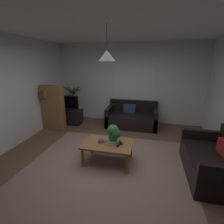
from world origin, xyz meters
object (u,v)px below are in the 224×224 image
Objects in this scene: tv_stand at (69,116)px; bookshelf_corner at (53,108)px; book_on_table_2 at (101,140)px; pendant_lamp at (107,56)px; book_on_table_1 at (101,141)px; tv at (67,103)px; remote_on_table_1 at (119,145)px; potted_palm_corner at (73,102)px; couch_under_window at (132,118)px; remote_on_table_0 at (121,143)px; couch_right_side at (214,163)px; coffee_table at (108,146)px; book_on_table_0 at (101,142)px; potted_plant_on_table at (114,134)px.

bookshelf_corner reaches higher than tv_stand.
book_on_table_2 is 1.67m from pendant_lamp.
tv reaches higher than book_on_table_1.
potted_palm_corner reaches higher than remote_on_table_1.
book_on_table_2 is at bearing -99.94° from couch_under_window.
book_on_table_1 reaches higher than remote_on_table_0.
book_on_table_1 is 0.09× the size of bookshelf_corner.
remote_on_table_0 is 0.20× the size of tv.
bookshelf_corner reaches higher than remote_on_table_0.
book_on_table_2 is 0.69× the size of remote_on_table_1.
couch_under_window is 2.26m from remote_on_table_1.
couch_right_side is 2.33× the size of pendant_lamp.
book_on_table_0 is at bearing 176.73° from coffee_table.
potted_plant_on_table is (0.27, 0.00, 0.21)m from book_on_table_0.
tv_stand is at bearing 136.20° from potted_plant_on_table.
coffee_table is 0.32m from potted_plant_on_table.
potted_palm_corner is 2.15× the size of pendant_lamp.
couch_right_side is at bearing 11.46° from remote_on_table_1.
tv_stand is at bearing -173.48° from couch_under_window.
potted_palm_corner is at bearing 126.45° from book_on_table_0.
tv is (-2.17, -0.27, 0.48)m from couch_under_window.
remote_on_table_1 is 0.11× the size of bookshelf_corner.
remote_on_table_1 is (0.39, -0.04, -0.04)m from book_on_table_2.
remote_on_table_1 is 2.96m from tv_stand.
remote_on_table_0 is 0.09m from remote_on_table_1.
couch_right_side reaches higher than book_on_table_0.
book_on_table_1 is at bearing -89.33° from couch_right_side.
remote_on_table_1 is at bearing -30.67° from bookshelf_corner.
pendant_lamp is at bearing 146.31° from coffee_table.
coffee_table is at bearing -51.54° from potted_palm_corner.
bookshelf_corner reaches higher than potted_plant_on_table.
tv is 0.52m from potted_palm_corner.
potted_plant_on_table is at bearing -43.48° from tv.
tv_stand is (-2.17, -0.25, -0.02)m from couch_under_window.
remote_on_table_1 is (0.39, -0.04, 0.00)m from book_on_table_0.
bookshelf_corner is (-0.19, -0.59, -0.04)m from tv.
couch_right_side is 1.42× the size of coffee_table.
book_on_table_0 is 2.41m from bookshelf_corner.
pendant_lamp is (2.11, -1.37, 1.46)m from bookshelf_corner.
potted_palm_corner reaches higher than book_on_table_0.
couch_right_side is (1.79, -2.19, 0.00)m from couch_under_window.
potted_palm_corner reaches higher than remote_on_table_0.
potted_palm_corner reaches higher than couch_right_side.
tv is at bearing -115.90° from couch_right_side.
pendant_lamp is (1.93, -1.95, 1.42)m from tv.
tv_stand is (-1.78, 1.97, -0.21)m from book_on_table_0.
couch_right_side is 2.78m from pendant_lamp.
tv_stand reaches higher than coffee_table.
coffee_table is (-2.03, -0.03, 0.10)m from couch_right_side.
potted_plant_on_table is 0.66× the size of pendant_lamp.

